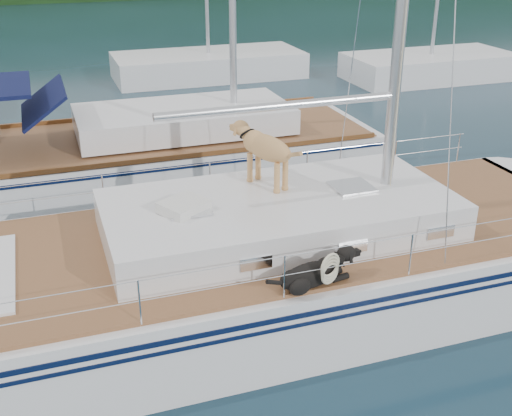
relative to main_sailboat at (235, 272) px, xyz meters
name	(u,v)px	position (x,y,z in m)	size (l,w,h in m)	color
ground	(230,310)	(-0.10, 0.00, -0.68)	(120.00, 120.00, 0.00)	black
main_sailboat	(235,272)	(0.00, 0.00, 0.00)	(12.00, 3.84, 14.01)	silver
neighbor_sailboat	(139,158)	(-0.51, 5.77, -0.05)	(11.00, 3.50, 13.30)	silver
bg_boat_center	(209,66)	(3.90, 16.00, -0.23)	(7.20, 3.00, 11.65)	silver
bg_boat_east	(430,67)	(11.90, 13.00, -0.22)	(6.40, 3.00, 11.65)	silver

